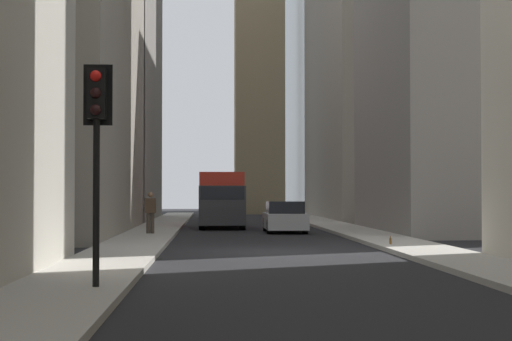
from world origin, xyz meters
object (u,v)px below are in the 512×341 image
at_px(delivery_truck, 222,199).
at_px(discarded_bottle, 390,241).
at_px(traffic_light_foreground, 97,122).
at_px(sedan_silver, 285,218).
at_px(pedestrian, 150,211).

height_order(delivery_truck, discarded_bottle, delivery_truck).
height_order(traffic_light_foreground, discarded_bottle, traffic_light_foreground).
relative_size(sedan_silver, traffic_light_foreground, 1.08).
bearing_deg(delivery_truck, discarded_bottle, -161.94).
distance_m(pedestrian, discarded_bottle, 11.32).
distance_m(delivery_truck, sedan_silver, 5.86).
distance_m(delivery_truck, traffic_light_foreground, 28.12).
bearing_deg(pedestrian, traffic_light_foreground, -178.63).
xyz_separation_m(delivery_truck, sedan_silver, (-5.08, -2.80, -0.80)).
relative_size(traffic_light_foreground, pedestrian, 2.34).
relative_size(pedestrian, discarded_bottle, 6.29).
bearing_deg(delivery_truck, pedestrian, 160.41).
height_order(pedestrian, discarded_bottle, pedestrian).
xyz_separation_m(traffic_light_foreground, discarded_bottle, (11.81, -7.82, -2.81)).
distance_m(delivery_truck, discarded_bottle, 17.03).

